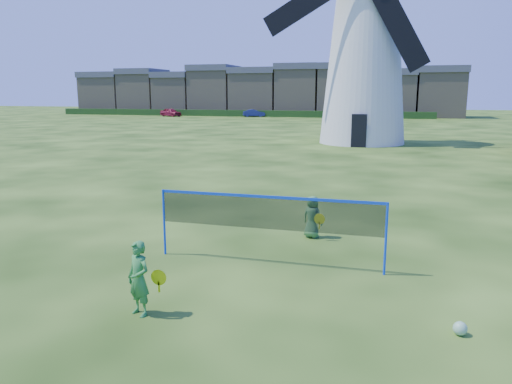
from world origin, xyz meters
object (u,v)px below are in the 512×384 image
at_px(windmill, 365,53).
at_px(badminton_net, 268,214).
at_px(player_girl, 139,279).
at_px(play_ball, 460,328).
at_px(car_left, 171,112).
at_px(player_boy, 312,217).
at_px(car_right, 254,113).

xyz_separation_m(windmill, badminton_net, (-0.20, -27.82, -5.45)).
bearing_deg(player_girl, badminton_net, 87.84).
bearing_deg(badminton_net, play_ball, -32.65).
relative_size(badminton_net, car_left, 1.31).
bearing_deg(player_girl, play_ball, 31.18).
xyz_separation_m(player_boy, car_right, (-19.53, 63.31, 0.02)).
xyz_separation_m(badminton_net, player_girl, (-1.48, -3.07, -0.49)).
distance_m(play_ball, car_right, 71.64).
distance_m(player_boy, car_left, 68.88).
distance_m(badminton_net, car_right, 68.27).
bearing_deg(badminton_net, windmill, 89.58).
distance_m(badminton_net, car_left, 70.62).
xyz_separation_m(badminton_net, car_right, (-18.92, 65.59, -0.56)).
height_order(player_girl, player_boy, player_girl).
bearing_deg(play_ball, windmill, 96.62).
distance_m(windmill, player_girl, 31.49).
distance_m(windmill, car_left, 48.04).
height_order(badminton_net, play_ball, badminton_net).
bearing_deg(windmill, car_left, 132.55).
distance_m(player_boy, car_right, 66.25).
relative_size(player_girl, car_left, 0.34).
bearing_deg(player_boy, badminton_net, 97.62).
height_order(player_girl, play_ball, player_girl).
xyz_separation_m(play_ball, car_left, (-35.74, 65.31, 0.55)).
height_order(windmill, player_boy, windmill).
relative_size(play_ball, car_left, 0.06).
bearing_deg(car_left, badminton_net, -129.04).
relative_size(badminton_net, car_right, 1.44).
xyz_separation_m(badminton_net, play_ball, (3.71, -2.37, -1.03)).
xyz_separation_m(player_girl, player_boy, (2.09, 5.35, -0.09)).
bearing_deg(car_right, car_left, 86.98).
bearing_deg(windmill, player_girl, -93.12).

